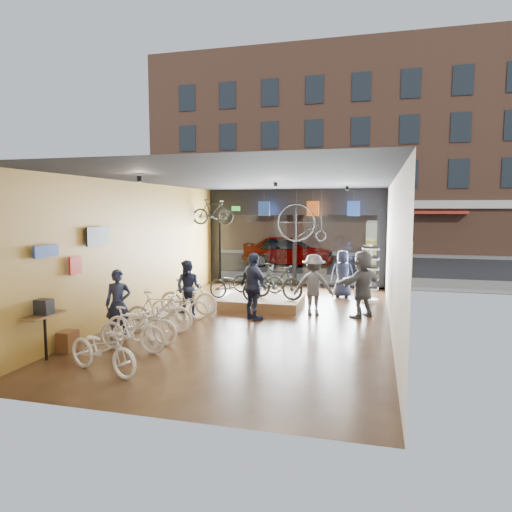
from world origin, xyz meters
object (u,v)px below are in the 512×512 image
(customer_4, at_px, (343,274))
(hung_bike, at_px, (213,212))
(floor_bike_0, at_px, (103,349))
(display_bike_left, at_px, (235,285))
(penny_farthing, at_px, (304,224))
(customer_1, at_px, (188,288))
(customer_5, at_px, (362,284))
(box_truck, at_px, (388,247))
(display_bike_mid, at_px, (276,281))
(customer_2, at_px, (254,287))
(floor_bike_3, at_px, (159,312))
(floor_bike_4, at_px, (180,305))
(sunglasses_rack, at_px, (370,274))
(display_bike_right, at_px, (258,279))
(floor_bike_1, at_px, (132,330))
(street_car, at_px, (289,250))
(customer_0, at_px, (118,304))
(floor_bike_5, at_px, (188,297))
(display_platform, at_px, (263,302))
(customer_3, at_px, (314,285))
(floor_bike_2, at_px, (142,323))

(customer_4, height_order, hung_bike, hung_bike)
(floor_bike_0, relative_size, display_bike_left, 0.99)
(penny_farthing, bearing_deg, customer_1, -120.64)
(customer_5, height_order, penny_farthing, penny_farthing)
(hung_bike, bearing_deg, floor_bike_0, -175.32)
(box_truck, relative_size, customer_5, 3.21)
(display_bike_mid, distance_m, customer_2, 1.62)
(floor_bike_0, distance_m, floor_bike_3, 2.84)
(floor_bike_4, distance_m, sunglasses_rack, 6.34)
(box_truck, height_order, display_bike_right, box_truck)
(customer_5, bearing_deg, floor_bike_4, -33.52)
(penny_farthing, bearing_deg, floor_bike_1, -107.35)
(floor_bike_3, height_order, penny_farthing, penny_farthing)
(street_car, distance_m, customer_2, 12.02)
(sunglasses_rack, bearing_deg, customer_5, -98.22)
(street_car, height_order, customer_5, customer_5)
(box_truck, relative_size, customer_1, 3.82)
(display_bike_mid, xyz_separation_m, customer_1, (-2.25, -1.49, -0.05))
(customer_0, bearing_deg, customer_5, 12.86)
(floor_bike_5, xyz_separation_m, hung_bike, (-0.68, 4.00, 2.41))
(floor_bike_4, bearing_deg, display_platform, -51.14)
(display_bike_left, xyz_separation_m, display_bike_mid, (1.18, 0.47, 0.08))
(sunglasses_rack, distance_m, hung_bike, 6.12)
(customer_3, relative_size, hung_bike, 1.11)
(customer_1, bearing_deg, customer_2, 5.30)
(customer_1, xyz_separation_m, penny_farthing, (2.64, 4.45, 1.70))
(customer_1, height_order, sunglasses_rack, sunglasses_rack)
(street_car, relative_size, penny_farthing, 2.81)
(floor_bike_0, relative_size, floor_bike_1, 1.07)
(floor_bike_4, height_order, customer_5, customer_5)
(floor_bike_5, relative_size, penny_farthing, 1.00)
(floor_bike_4, relative_size, floor_bike_5, 0.93)
(display_bike_left, bearing_deg, floor_bike_3, 172.22)
(customer_4, bearing_deg, customer_3, 78.47)
(customer_2, bearing_deg, sunglasses_rack, -94.03)
(floor_bike_1, distance_m, customer_0, 1.24)
(customer_0, bearing_deg, customer_4, 32.64)
(customer_3, bearing_deg, floor_bike_1, 53.15)
(floor_bike_2, relative_size, sunglasses_rack, 0.95)
(customer_0, bearing_deg, floor_bike_2, -37.74)
(customer_5, xyz_separation_m, hung_bike, (-5.53, 3.03, 1.98))
(floor_bike_2, xyz_separation_m, hung_bike, (-0.76, 6.88, 2.46))
(floor_bike_3, distance_m, customer_3, 4.45)
(display_platform, bearing_deg, hung_bike, 135.46)
(floor_bike_3, bearing_deg, customer_5, -64.77)
(street_car, relative_size, floor_bike_0, 2.77)
(floor_bike_4, relative_size, display_bike_left, 0.91)
(floor_bike_2, relative_size, floor_bike_4, 1.11)
(display_bike_right, height_order, penny_farthing, penny_farthing)
(hung_bike, bearing_deg, customer_5, -120.54)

